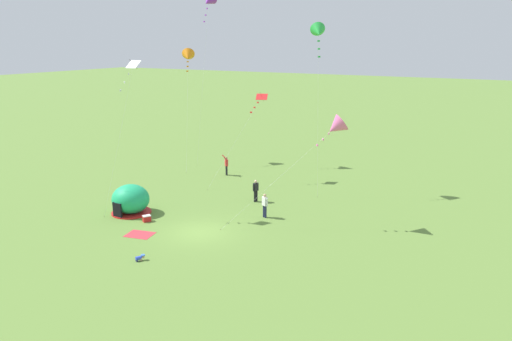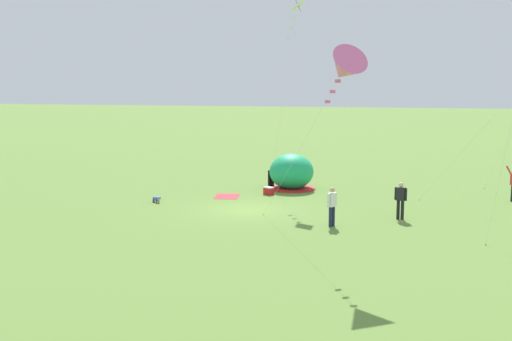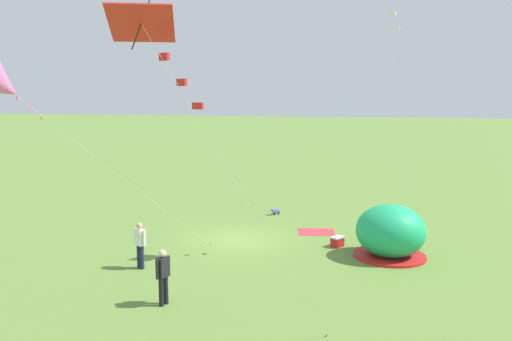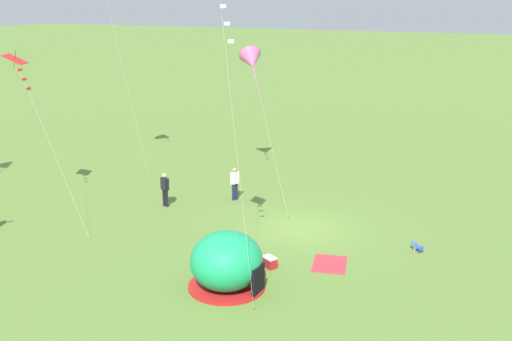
# 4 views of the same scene
# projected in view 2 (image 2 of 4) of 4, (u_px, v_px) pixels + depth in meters

# --- Properties ---
(ground_plane) EXTENTS (300.00, 300.00, 0.00)m
(ground_plane) POSITION_uv_depth(u_px,v_px,m) (248.00, 210.00, 29.46)
(ground_plane) COLOR olive
(popup_tent) EXTENTS (2.81, 2.81, 2.10)m
(popup_tent) POSITION_uv_depth(u_px,v_px,m) (291.00, 172.00, 35.27)
(popup_tent) COLOR #1EAD6B
(popup_tent) RESTS_ON ground
(picnic_blanket) EXTENTS (1.93, 1.62, 0.01)m
(picnic_blanket) POSITION_uv_depth(u_px,v_px,m) (227.00, 196.00, 33.04)
(picnic_blanket) COLOR #CC333D
(picnic_blanket) RESTS_ON ground
(cooler_box) EXTENTS (0.58, 0.64, 0.44)m
(cooler_box) POSITION_uv_depth(u_px,v_px,m) (269.00, 191.00, 33.57)
(cooler_box) COLOR red
(cooler_box) RESTS_ON ground
(toddler_crawling) EXTENTS (0.43, 0.54, 0.32)m
(toddler_crawling) POSITION_uv_depth(u_px,v_px,m) (157.00, 199.00, 31.30)
(toddler_crawling) COLOR blue
(toddler_crawling) RESTS_ON ground
(person_watching_sky) EXTENTS (0.34, 0.57, 1.72)m
(person_watching_sky) POSITION_uv_depth(u_px,v_px,m) (401.00, 199.00, 27.20)
(person_watching_sky) COLOR black
(person_watching_sky) RESTS_ON ground
(person_near_tent) EXTENTS (0.54, 0.38, 1.72)m
(person_near_tent) POSITION_uv_depth(u_px,v_px,m) (332.00, 205.00, 25.82)
(person_near_tent) COLOR #1E2347
(person_near_tent) RESTS_ON ground
(kite_pink) EXTENTS (7.02, 5.53, 7.45)m
(kite_pink) POSITION_uv_depth(u_px,v_px,m) (344.00, 68.00, 20.39)
(kite_pink) COLOR silver
(kite_pink) RESTS_ON ground
(kite_white) EXTENTS (2.18, 2.39, 10.82)m
(kite_white) POSITION_uv_depth(u_px,v_px,m) (296.00, 14.00, 33.44)
(kite_white) COLOR silver
(kite_white) RESTS_ON ground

